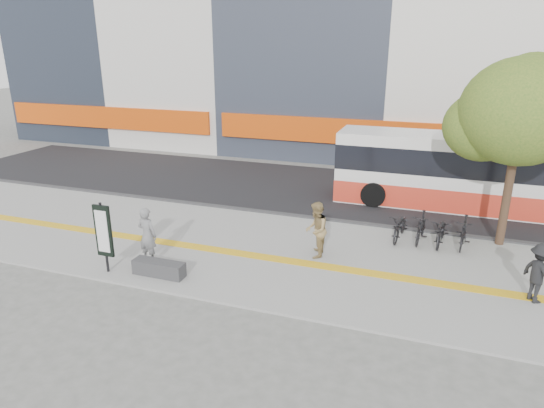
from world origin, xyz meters
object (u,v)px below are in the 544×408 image
(bench, at_px, (159,268))
(pedestrian_dark, at_px, (539,273))
(signboard, at_px, (103,232))
(bus, at_px, (476,175))
(seated_woman, at_px, (147,235))
(street_tree, at_px, (520,114))
(pedestrian_tan, at_px, (316,230))

(bench, xyz_separation_m, pedestrian_dark, (10.30, 2.04, 0.60))
(signboard, bearing_deg, bus, 43.16)
(signboard, bearing_deg, seated_woman, 51.71)
(bench, distance_m, seated_woman, 1.26)
(bench, bearing_deg, pedestrian_dark, 11.18)
(street_tree, bearing_deg, pedestrian_dark, -82.51)
(street_tree, xyz_separation_m, pedestrian_tan, (-5.73, -3.18, -3.52))
(signboard, xyz_separation_m, pedestrian_tan, (5.65, 3.15, -0.37))
(signboard, height_order, seated_woman, signboard)
(street_tree, relative_size, pedestrian_tan, 3.45)
(bus, bearing_deg, bench, -133.08)
(bench, bearing_deg, pedestrian_tan, 35.03)
(pedestrian_tan, relative_size, pedestrian_dark, 1.10)
(bench, distance_m, pedestrian_tan, 5.00)
(signboard, relative_size, seated_woman, 1.22)
(street_tree, distance_m, bus, 4.82)
(bus, relative_size, seated_woman, 6.31)
(bench, height_order, pedestrian_tan, pedestrian_tan)
(signboard, distance_m, bus, 14.63)
(bus, height_order, pedestrian_dark, bus)
(bus, xyz_separation_m, seated_woman, (-9.87, -8.99, -0.50))
(seated_woman, bearing_deg, street_tree, -146.46)
(seated_woman, height_order, pedestrian_dark, seated_woman)
(seated_woman, relative_size, pedestrian_tan, 0.98)
(bench, bearing_deg, signboard, -169.19)
(seated_woman, xyz_separation_m, pedestrian_dark, (11.10, 1.33, -0.07))
(street_tree, relative_size, seated_woman, 3.51)
(seated_woman, bearing_deg, bench, 145.37)
(pedestrian_dark, bearing_deg, pedestrian_tan, 49.99)
(bench, relative_size, seated_woman, 0.89)
(signboard, distance_m, seated_woman, 1.35)
(signboard, xyz_separation_m, street_tree, (11.38, 6.33, 3.15))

